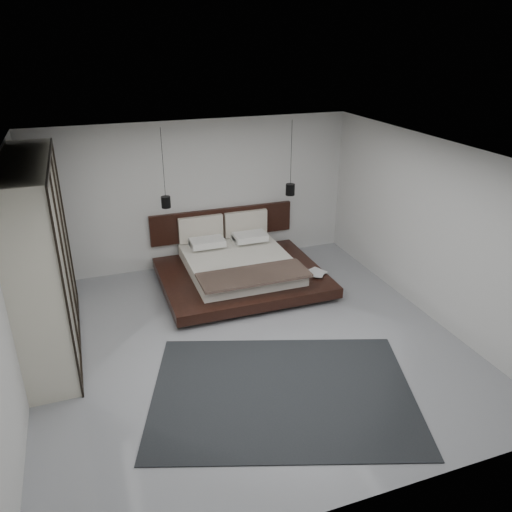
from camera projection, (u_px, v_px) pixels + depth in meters
name	position (u px, v px, depth m)	size (l,w,h in m)	color
floor	(249.00, 341.00, 7.43)	(6.00, 6.00, 0.00)	gray
ceiling	(247.00, 154.00, 6.29)	(6.00, 6.00, 0.00)	white
wall_back	(197.00, 195.00, 9.44)	(6.00, 6.00, 0.00)	beige
wall_front	(360.00, 389.00, 4.28)	(6.00, 6.00, 0.00)	beige
wall_left	(10.00, 290.00, 5.94)	(6.00, 6.00, 0.00)	beige
wall_right	(430.00, 229.00, 7.78)	(6.00, 6.00, 0.00)	beige
lattice_screen	(28.00, 228.00, 8.11)	(0.05, 0.90, 2.60)	black
bed	(239.00, 268.00, 9.10)	(2.85, 2.42, 1.09)	black
book_lower	(313.00, 274.00, 8.89)	(0.23, 0.31, 0.03)	#99724C
book_upper	(313.00, 273.00, 8.85)	(0.19, 0.26, 0.02)	#99724C
pendant_left	(166.00, 202.00, 8.62)	(0.16, 0.16, 1.37)	black
pendant_right	(290.00, 189.00, 9.34)	(0.17, 0.17, 1.38)	black
wardrobe	(40.00, 259.00, 6.82)	(0.66, 2.80, 2.75)	beige
rug	(283.00, 392.00, 6.36)	(3.30, 2.36, 0.01)	black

